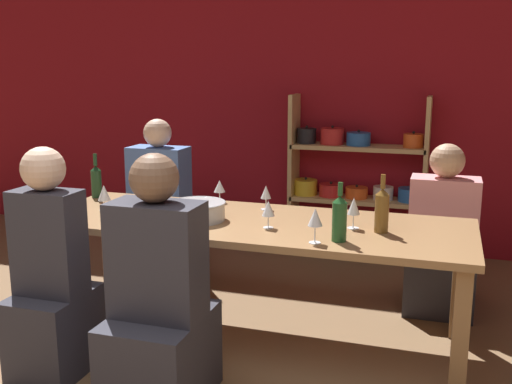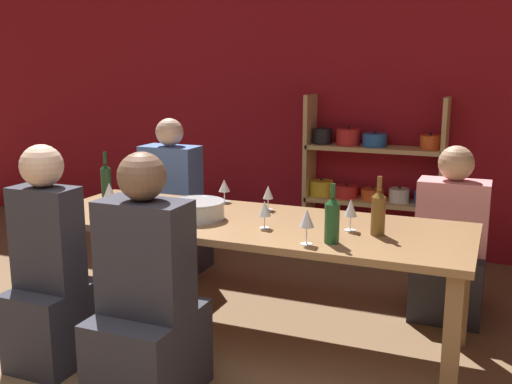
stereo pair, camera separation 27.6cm
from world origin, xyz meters
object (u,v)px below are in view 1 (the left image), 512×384
at_px(wine_bottle_dark, 339,218).
at_px(wine_glass_empty_d, 268,209).
at_px(dining_table, 251,233).
at_px(wine_glass_red_d, 220,187).
at_px(person_far_a, 160,220).
at_px(wine_glass_red_b, 315,218).
at_px(shelf_unit, 354,190).
at_px(mixing_bowl, 198,210).
at_px(person_near_b, 52,289).
at_px(wine_glass_red_a, 137,203).
at_px(wine_bottle_amber, 96,181).
at_px(wine_glass_empty_a, 266,193).
at_px(wine_glass_empty_c, 67,196).
at_px(wine_glass_red_c, 354,207).
at_px(person_far_b, 441,249).
at_px(wine_glass_empty_b, 104,193).
at_px(person_near_a, 159,315).
at_px(wine_bottle_green, 382,210).

xyz_separation_m(wine_bottle_dark, wine_glass_empty_d, (-0.42, 0.13, -0.01)).
bearing_deg(dining_table, wine_glass_red_d, 132.02).
relative_size(dining_table, person_far_a, 2.07).
relative_size(wine_glass_red_b, person_far_a, 0.15).
height_order(dining_table, wine_glass_red_d, wine_glass_red_d).
bearing_deg(wine_bottle_dark, shelf_unit, 96.67).
xyz_separation_m(mixing_bowl, person_near_b, (-0.56, -0.64, -0.32)).
xyz_separation_m(wine_glass_red_b, wine_glass_empty_d, (-0.31, 0.20, -0.02)).
relative_size(wine_bottle_dark, wine_glass_red_d, 2.05).
bearing_deg(wine_glass_red_a, wine_glass_red_d, 71.61).
relative_size(mixing_bowl, wine_glass_empty_d, 2.12).
distance_m(wine_bottle_amber, person_far_a, 0.71).
xyz_separation_m(wine_glass_empty_a, wine_glass_empty_c, (-1.12, -0.48, 0.00)).
xyz_separation_m(wine_bottle_dark, wine_glass_red_d, (-0.91, 0.64, -0.02)).
relative_size(wine_glass_red_a, wine_glass_red_d, 1.20).
xyz_separation_m(wine_bottle_dark, person_far_a, (-1.58, 1.09, -0.41)).
relative_size(mixing_bowl, wine_glass_empty_a, 2.12).
distance_m(wine_glass_red_c, person_far_b, 1.05).
bearing_deg(wine_glass_empty_b, person_far_a, 94.44).
bearing_deg(wine_glass_empty_b, wine_glass_empty_d, -4.34).
relative_size(wine_bottle_amber, wine_glass_empty_a, 1.95).
distance_m(wine_glass_empty_b, wine_glass_empty_c, 0.22).
distance_m(wine_glass_empty_a, wine_glass_red_d, 0.36).
distance_m(wine_glass_red_b, person_near_b, 1.43).
distance_m(wine_glass_empty_c, wine_glass_red_c, 1.72).
bearing_deg(person_far_a, wine_bottle_amber, 71.30).
height_order(wine_glass_red_c, wine_glass_red_d, wine_glass_red_c).
bearing_deg(person_near_b, wine_glass_red_b, 16.51).
height_order(dining_table, person_far_b, person_far_b).
relative_size(wine_glass_empty_c, wine_glass_red_c, 0.88).
distance_m(wine_glass_red_a, person_near_a, 0.76).
bearing_deg(wine_glass_red_c, wine_bottle_amber, 171.67).
height_order(wine_glass_red_b, wine_glass_red_d, wine_glass_red_b).
relative_size(wine_glass_red_c, person_near_a, 0.14).
relative_size(wine_glass_empty_c, wine_glass_empty_d, 1.01).
distance_m(wine_glass_empty_a, wine_glass_red_a, 0.82).
distance_m(wine_glass_red_b, person_far_b, 1.39).
bearing_deg(shelf_unit, person_far_b, -53.61).
bearing_deg(wine_bottle_amber, dining_table, -12.75).
relative_size(wine_bottle_green, person_near_b, 0.26).
bearing_deg(person_far_b, wine_glass_red_d, 17.56).
distance_m(wine_bottle_dark, wine_glass_empty_d, 0.44).
xyz_separation_m(mixing_bowl, wine_bottle_dark, (0.86, -0.17, 0.07)).
bearing_deg(wine_bottle_amber, wine_glass_empty_a, 0.52).
relative_size(wine_glass_red_d, person_near_a, 0.12).
bearing_deg(wine_glass_red_b, wine_bottle_amber, 160.02).
height_order(wine_glass_red_d, person_far_a, person_far_a).
relative_size(wine_glass_empty_a, person_near_b, 0.13).
height_order(mixing_bowl, wine_glass_empty_d, wine_glass_empty_d).
distance_m(dining_table, mixing_bowl, 0.34).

